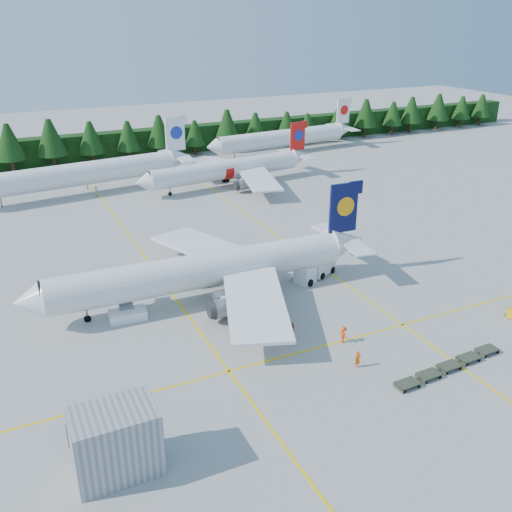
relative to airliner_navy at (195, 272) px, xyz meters
name	(u,v)px	position (x,y,z in m)	size (l,w,h in m)	color
ground	(324,312)	(11.89, -8.69, -3.52)	(320.00, 320.00, 0.00)	#A1A19B
taxi_stripe_a	(152,267)	(-2.11, 11.31, -3.52)	(0.25, 120.00, 0.01)	yellow
taxi_stripe_b	(287,243)	(17.89, 11.31, -3.52)	(0.25, 120.00, 0.01)	yellow
taxi_stripe_cross	(355,337)	(11.89, -14.69, -3.52)	(80.00, 0.25, 0.01)	yellow
treeline_hedge	(137,143)	(11.89, 73.31, -0.52)	(220.00, 4.00, 6.00)	black
terminal_building	(116,442)	(-14.11, -22.69, -0.92)	(6.00, 4.00, 5.20)	#989AA1
airliner_navy	(195,272)	(0.00, 0.00, 0.00)	(40.30, 33.16, 11.72)	white
airliner_red	(223,170)	(20.43, 41.96, -0.36)	(36.12, 29.56, 10.52)	white
airliner_far_left	(72,175)	(-6.24, 48.01, 0.32)	(42.05, 9.13, 12.25)	white
airliner_far_right	(277,138)	(42.24, 61.98, 0.04)	(39.03, 7.16, 11.35)	white
airstairs	(127,312)	(-8.21, -0.75, -2.75)	(4.12, 5.59, 3.57)	white
service_truck	(315,266)	(15.49, -0.37, -2.06)	(6.49, 4.60, 2.96)	white
dolly_train	(449,365)	(16.59, -23.08, -3.13)	(12.75, 2.50, 0.12)	#383D2C
uld_pair	(237,300)	(3.27, -4.23, -2.22)	(5.79, 2.88, 1.94)	#383D2C
crew_a	(358,359)	(9.02, -19.17, -2.64)	(0.64, 0.42, 1.77)	#FF5805
crew_b	(291,330)	(6.04, -11.77, -2.72)	(0.78, 0.61, 1.61)	red
crew_c	(343,335)	(10.26, -14.89, -2.65)	(0.72, 0.49, 1.74)	#FF3E05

